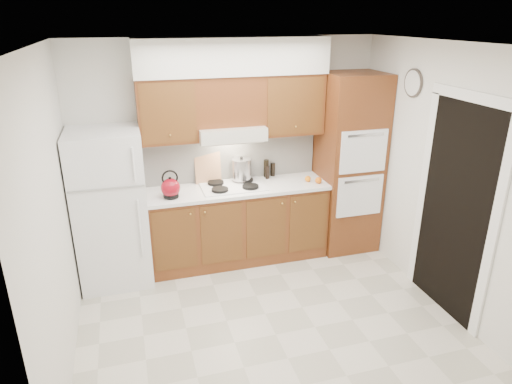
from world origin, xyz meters
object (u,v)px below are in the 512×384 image
at_px(fridge, 111,208).
at_px(kettle, 171,188).
at_px(oven_cabinet, 349,164).
at_px(stock_pot, 241,169).

distance_m(fridge, kettle, 0.68).
xyz_separation_m(fridge, oven_cabinet, (2.85, 0.03, 0.24)).
bearing_deg(oven_cabinet, fridge, -179.30).
bearing_deg(fridge, oven_cabinet, 0.70).
height_order(oven_cabinet, kettle, oven_cabinet).
xyz_separation_m(fridge, stock_pot, (1.52, 0.21, 0.23)).
bearing_deg(stock_pot, kettle, -161.85).
height_order(fridge, kettle, fridge).
xyz_separation_m(oven_cabinet, stock_pot, (-1.32, 0.18, -0.01)).
bearing_deg(stock_pot, oven_cabinet, -7.71).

